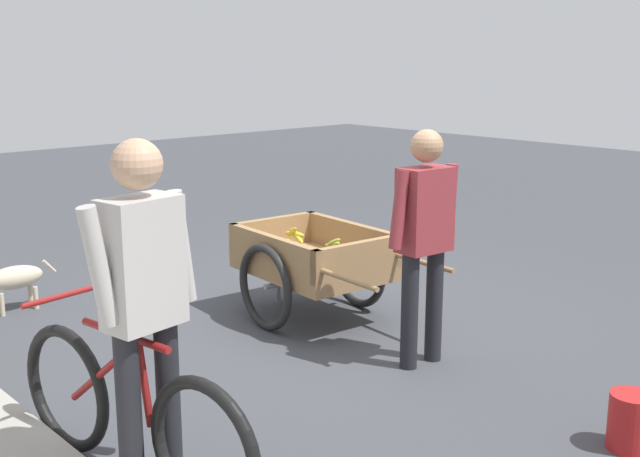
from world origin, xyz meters
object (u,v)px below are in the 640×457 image
object	(u,v)px
fruit_cart	(313,262)
dog	(9,278)
vendor_person	(424,228)
plastic_bucket	(631,422)
bicycle	(129,412)
cyclist_person	(143,289)

from	to	relation	value
fruit_cart	dog	world-z (taller)	fruit_cart
fruit_cart	vendor_person	size ratio (longest dim) A/B	1.12
vendor_person	dog	distance (m)	3.29
fruit_cart	plastic_bucket	world-z (taller)	fruit_cart
vendor_person	dog	size ratio (longest dim) A/B	2.25
vendor_person	plastic_bucket	size ratio (longest dim) A/B	5.11
bicycle	dog	distance (m)	2.91
bicycle	plastic_bucket	bearing A→B (deg)	-125.22
plastic_bucket	dog	bearing A→B (deg)	18.93
bicycle	vendor_person	bearing A→B (deg)	-89.34
vendor_person	fruit_cart	bearing A→B (deg)	-4.31
bicycle	cyclist_person	distance (m)	0.64
bicycle	cyclist_person	xyz separation A→B (m)	(-0.15, -0.02, 0.62)
vendor_person	bicycle	distance (m)	2.18
fruit_cart	bicycle	xyz separation A→B (m)	(-1.16, 2.19, -0.08)
vendor_person	bicycle	world-z (taller)	vendor_person
cyclist_person	plastic_bucket	bearing A→B (deg)	-122.58
bicycle	dog	size ratio (longest dim) A/B	2.45
fruit_cart	bicycle	size ratio (longest dim) A/B	1.03
cyclist_person	dog	xyz separation A→B (m)	(3.00, -0.53, -0.71)
fruit_cart	cyclist_person	distance (m)	2.59
bicycle	dog	world-z (taller)	bicycle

